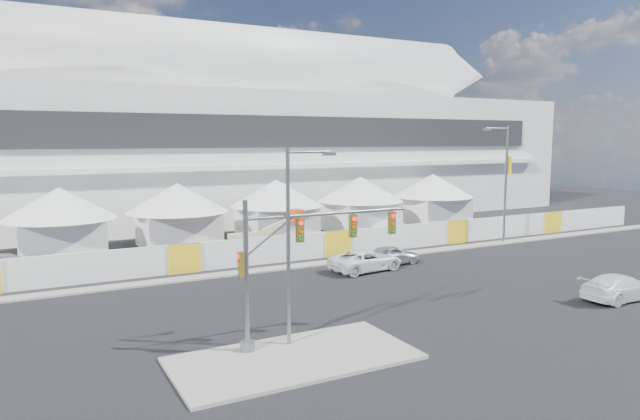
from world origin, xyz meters
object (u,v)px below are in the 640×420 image
sedan_silver (392,255)px  lot_car_a (396,228)px  pickup_near (620,287)px  streetlight_curb (504,176)px  pickup_curb (366,260)px  lot_car_c (8,266)px  lot_car_b (486,228)px  streetlight_median (293,233)px  traffic_mast (288,263)px  boom_lift (247,249)px

sedan_silver → lot_car_a: size_ratio=0.96×
sedan_silver → lot_car_a: 12.53m
pickup_near → streetlight_curb: bearing=-23.8°
pickup_curb → streetlight_curb: (16.15, 3.33, 5.16)m
streetlight_curb → lot_car_c: bearing=171.1°
lot_car_b → streetlight_curb: (-2.04, -4.00, 5.23)m
pickup_near → streetlight_median: streetlight_median is taller
pickup_near → lot_car_c: bearing=54.7°
lot_car_a → traffic_mast: traffic_mast is taller
pickup_curb → streetlight_median: 15.69m
streetlight_median → streetlight_curb: (26.73, 14.07, 0.85)m
sedan_silver → pickup_near: 14.97m
traffic_mast → boom_lift: bearing=75.2°
lot_car_c → streetlight_median: bearing=-159.2°
pickup_curb → traffic_mast: bearing=128.0°
lot_car_b → streetlight_median: 34.26m
lot_car_b → traffic_mast: size_ratio=0.48×
pickup_near → streetlight_median: (-19.43, 2.08, 4.32)m
pickup_near → lot_car_a: pickup_near is taller
pickup_curb → boom_lift: size_ratio=0.74×
lot_car_b → streetlight_median: bearing=135.7°
lot_car_c → streetlight_curb: size_ratio=0.54×
boom_lift → streetlight_median: bearing=-107.8°
pickup_near → boom_lift: bearing=38.5°
traffic_mast → lot_car_a: bearing=45.7°
lot_car_c → streetlight_median: (11.21, -20.01, 4.26)m
sedan_silver → streetlight_median: size_ratio=0.48×
lot_car_a → streetlight_median: (-20.89, -21.70, 4.36)m
pickup_curb → lot_car_c: bearing=60.3°
lot_car_c → pickup_near: bearing=-134.3°
traffic_mast → boom_lift: 17.97m
pickup_curb → traffic_mast: size_ratio=0.65×
lot_car_c → traffic_mast: (11.00, -19.93, 2.95)m
pickup_near → lot_car_a: bearing=-3.0°
streetlight_median → streetlight_curb: streetlight_curb is taller
traffic_mast → boom_lift: traffic_mast is taller
traffic_mast → streetlight_curb: size_ratio=0.81×
lot_car_a → streetlight_curb: 10.93m
streetlight_curb → pickup_curb: bearing=-168.4°
lot_car_b → traffic_mast: traffic_mast is taller
pickup_curb → lot_car_b: bearing=-74.7°
pickup_near → lot_car_b: size_ratio=1.28×
streetlight_curb → boom_lift: (-22.42, 3.18, -4.92)m
boom_lift → lot_car_c: bearing=166.1°
lot_car_c → streetlight_curb: bearing=-107.4°
lot_car_b → boom_lift: size_ratio=0.55×
pickup_curb → lot_car_c: size_ratio=0.98×
pickup_near → lot_car_c: (-30.64, 22.09, 0.06)m
lot_car_a → lot_car_c: lot_car_c is taller
streetlight_median → lot_car_b: bearing=32.1°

